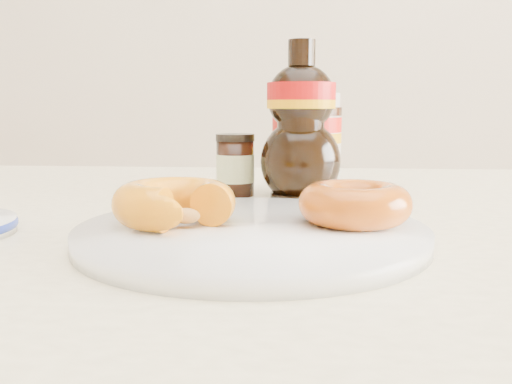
# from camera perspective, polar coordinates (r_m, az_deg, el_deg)

# --- Properties ---
(dining_table) EXTENTS (1.40, 0.90, 0.75)m
(dining_table) POSITION_cam_1_polar(r_m,az_deg,el_deg) (0.62, 3.48, -9.79)
(dining_table) COLOR #FEEFC1
(dining_table) RESTS_ON ground
(plate) EXTENTS (0.29, 0.29, 0.01)m
(plate) POSITION_cam_1_polar(r_m,az_deg,el_deg) (0.47, -0.43, -4.17)
(plate) COLOR white
(plate) RESTS_ON dining_table
(donut_bitten) EXTENTS (0.12, 0.12, 0.04)m
(donut_bitten) POSITION_cam_1_polar(r_m,az_deg,el_deg) (0.48, -8.17, -1.09)
(donut_bitten) COLOR orange
(donut_bitten) RESTS_ON plate
(donut_whole) EXTENTS (0.12, 0.12, 0.03)m
(donut_whole) POSITION_cam_1_polar(r_m,az_deg,el_deg) (0.49, 9.85, -1.15)
(donut_whole) COLOR #AD540B
(donut_whole) RESTS_ON plate
(nutella_jar) EXTENTS (0.09, 0.09, 0.13)m
(nutella_jar) POSITION_cam_1_polar(r_m,az_deg,el_deg) (0.76, 5.09, 5.35)
(nutella_jar) COLOR white
(nutella_jar) RESTS_ON dining_table
(syrup_bottle) EXTENTS (0.12, 0.12, 0.19)m
(syrup_bottle) POSITION_cam_1_polar(r_m,az_deg,el_deg) (0.69, 4.51, 7.10)
(syrup_bottle) COLOR black
(syrup_bottle) RESTS_ON dining_table
(dark_jar) EXTENTS (0.05, 0.05, 0.08)m
(dark_jar) POSITION_cam_1_polar(r_m,az_deg,el_deg) (0.72, -2.09, 2.65)
(dark_jar) COLOR black
(dark_jar) RESTS_ON dining_table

